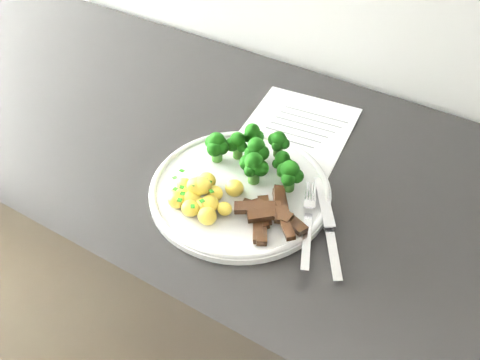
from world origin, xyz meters
The scene contains 8 objects.
counter centered at (-0.09, 1.66, 0.47)m, with size 2.50×0.63×0.94m.
recipe_paper centered at (-0.18, 1.76, 0.94)m, with size 0.22×0.29×0.00m.
plate centered at (-0.19, 1.58, 0.95)m, with size 0.30×0.30×0.02m.
broccoli centered at (-0.19, 1.63, 0.99)m, with size 0.19×0.11×0.07m.
potatoes centered at (-0.23, 1.52, 0.97)m, with size 0.11×0.10×0.04m.
beef_strips centered at (-0.11, 1.54, 0.96)m, with size 0.12×0.12×0.03m.
fork centered at (-0.05, 1.55, 0.96)m, with size 0.08×0.17×0.02m.
knife centered at (-0.02, 1.56, 0.95)m, with size 0.13×0.18×0.02m.
Camera 1 is at (0.14, 1.04, 1.56)m, focal length 39.87 mm.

